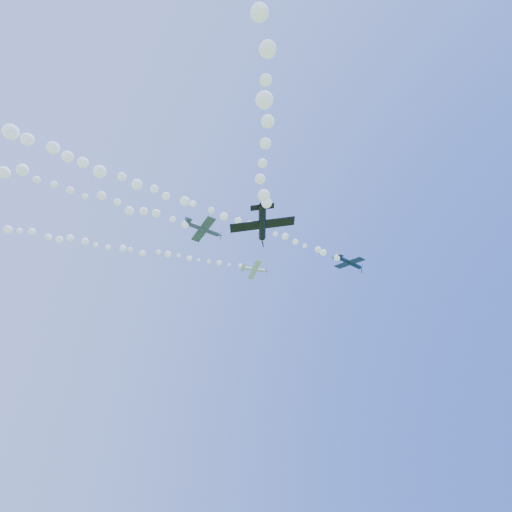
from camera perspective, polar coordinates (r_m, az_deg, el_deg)
plane_white at (r=95.41m, az=-0.24°, el=-1.81°), size 6.15×6.43×1.79m
smoke_trail_white at (r=93.20m, az=-25.44°, el=2.34°), size 75.86×26.62×2.69m
plane_navy at (r=95.92m, az=12.32°, el=-0.84°), size 7.91×8.13×3.04m
smoke_trail_navy at (r=76.13m, az=-13.69°, el=8.70°), size 85.73×9.09×3.07m
plane_grey at (r=70.06m, az=-7.07°, el=3.60°), size 6.72×7.14×2.51m
plane_black at (r=52.04m, az=0.84°, el=4.35°), size 7.22×6.85×2.29m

